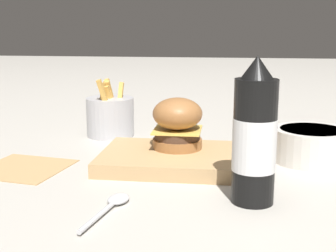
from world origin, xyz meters
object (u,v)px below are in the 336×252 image
(side_bowl, at_px, (311,144))
(ketchup_bottle, at_px, (255,138))
(burger, at_px, (177,123))
(fries_basket, at_px, (110,116))
(spoon, at_px, (114,203))
(serving_board, at_px, (168,158))

(side_bowl, bearing_deg, ketchup_bottle, -117.54)
(burger, height_order, fries_basket, fries_basket)
(fries_basket, distance_m, spoon, 0.45)
(burger, relative_size, ketchup_bottle, 0.45)
(spoon, bearing_deg, burger, -4.63)
(ketchup_bottle, bearing_deg, burger, 124.26)
(burger, distance_m, fries_basket, 0.27)
(burger, bearing_deg, ketchup_bottle, -55.74)
(burger, xyz_separation_m, ketchup_bottle, (0.14, -0.20, 0.02))
(fries_basket, relative_size, side_bowl, 0.94)
(side_bowl, bearing_deg, fries_basket, 160.60)
(ketchup_bottle, height_order, side_bowl, ketchup_bottle)
(side_bowl, bearing_deg, spoon, -139.16)
(fries_basket, xyz_separation_m, spoon, (0.12, -0.44, -0.04))
(serving_board, height_order, spoon, serving_board)
(side_bowl, relative_size, spoon, 1.03)
(burger, relative_size, side_bowl, 0.66)
(fries_basket, bearing_deg, ketchup_bottle, -50.75)
(burger, relative_size, spoon, 0.68)
(spoon, bearing_deg, fries_basket, 25.42)
(burger, bearing_deg, spoon, -105.04)
(serving_board, xyz_separation_m, ketchup_bottle, (0.15, -0.17, 0.09))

